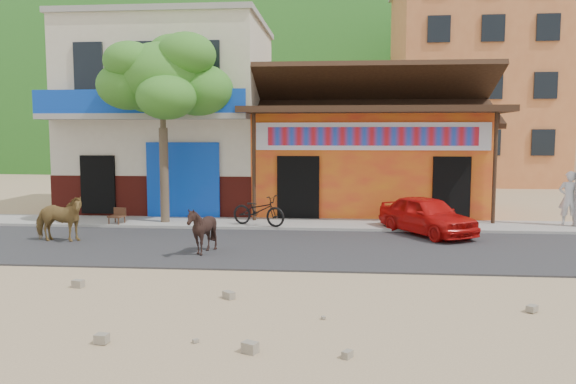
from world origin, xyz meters
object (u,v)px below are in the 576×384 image
object	(u,v)px
cow_tan	(59,219)
cow_dark	(202,230)
tree	(163,128)
scooter	(259,210)
cafe_chair_left	(117,209)
cafe_chair_right	(66,210)
red_car	(427,215)
pedestrian	(569,198)

from	to	relation	value
cow_tan	cow_dark	xyz separation A→B (m)	(4.21, -1.22, -0.04)
tree	scooter	size ratio (longest dim) A/B	3.33
cafe_chair_left	cow_dark	bearing A→B (deg)	-34.65
tree	cow_dark	distance (m)	5.51
cow_tan	cafe_chair_right	world-z (taller)	cow_tan
tree	cow_dark	xyz separation A→B (m)	(2.28, -4.35, -2.50)
scooter	cafe_chair_right	xyz separation A→B (m)	(-6.19, 0.09, -0.08)
red_car	tree	bearing A→B (deg)	141.08
cow_tan	red_car	distance (m)	10.19
cow_tan	scooter	world-z (taller)	cow_tan
cow_dark	pedestrian	bearing A→B (deg)	80.66
scooter	cafe_chair_left	xyz separation A→B (m)	(-4.50, 0.00, -0.02)
cow_tan	cow_dark	bearing A→B (deg)	-104.79
tree	pedestrian	world-z (taller)	tree
cow_dark	pedestrian	size ratio (longest dim) A/B	0.69
tree	cow_tan	size ratio (longest dim) A/B	4.07
tree	cafe_chair_right	size ratio (longest dim) A/B	7.63
tree	cow_dark	size ratio (longest dim) A/B	5.19
cow_tan	cafe_chair_left	size ratio (longest dim) A/B	1.61
cow_dark	scooter	distance (m)	3.94
cafe_chair_left	pedestrian	bearing A→B (deg)	15.36
cafe_chair_left	tree	bearing A→B (deg)	31.32
red_car	cafe_chair_right	xyz separation A→B (m)	(-11.16, 0.75, -0.09)
pedestrian	cafe_chair_right	distance (m)	15.71
tree	cafe_chair_left	bearing A→B (deg)	-160.35
scooter	tree	bearing A→B (deg)	103.57
cow_dark	cafe_chair_left	xyz separation A→B (m)	(-3.68, 3.85, -0.04)
cow_tan	scooter	size ratio (longest dim) A/B	0.82
scooter	cafe_chair_left	size ratio (longest dim) A/B	1.97
scooter	cafe_chair_right	size ratio (longest dim) A/B	2.29
cow_tan	scooter	bearing A→B (deg)	-61.04
pedestrian	cow_dark	bearing A→B (deg)	37.46
scooter	pedestrian	distance (m)	9.55
tree	cow_tan	xyz separation A→B (m)	(-1.93, -3.13, -2.46)
cow_tan	cafe_chair_left	bearing A→B (deg)	-10.06
cafe_chair_right	scooter	bearing A→B (deg)	-32.23
cafe_chair_left	cow_tan	bearing A→B (deg)	-89.72
scooter	cafe_chair_left	bearing A→B (deg)	112.73
red_car	cafe_chair_right	distance (m)	11.18
cow_tan	cafe_chair_left	world-z (taller)	cow_tan
tree	pedestrian	distance (m)	12.79
tree	cafe_chair_right	world-z (taller)	tree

